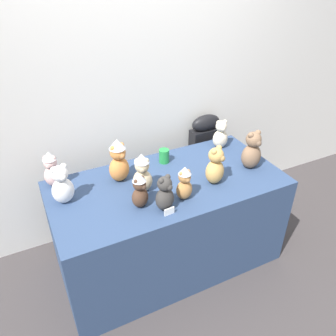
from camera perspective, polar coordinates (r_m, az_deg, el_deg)
The scene contains 16 objects.
ground_plane at distance 2.81m, azimuth 2.37°, elevation -18.28°, with size 10.00×10.00×0.00m, color #3D3838.
wall_back at distance 2.76m, azimuth -6.30°, elevation 13.80°, with size 7.00×0.08×2.60m, color silver.
display_table at distance 2.68m, azimuth 0.00°, elevation -9.25°, with size 1.69×0.83×0.78m, color navy.
instrument_case at distance 3.27m, azimuth 6.00°, elevation 1.18°, with size 0.28×0.12×0.97m.
teddy_bear_cream at distance 2.86m, azimuth 8.88°, elevation 5.57°, with size 0.14×0.13×0.25m.
teddy_bear_blush at distance 2.47m, azimuth -19.08°, elevation -0.22°, with size 0.16×0.15×0.27m.
teddy_bear_honey at distance 2.39m, azimuth 8.00°, elevation 0.26°, with size 0.19×0.18×0.29m.
teddy_bear_caramel at distance 2.22m, azimuth 2.81°, elevation -2.60°, with size 0.12×0.11×0.25m.
teddy_bear_snow at distance 2.28m, azimuth -17.48°, elevation -2.80°, with size 0.17×0.15×0.28m.
teddy_bear_cocoa at distance 2.15m, azimuth -4.80°, elevation -3.84°, with size 0.14×0.14×0.25m.
teddy_bear_charcoal at distance 2.12m, azimuth -0.55°, elevation -4.44°, with size 0.16×0.15×0.25m.
teddy_bear_sand at distance 2.28m, azimuth -4.37°, elevation -0.88°, with size 0.16×0.15×0.29m.
teddy_bear_mocha at distance 2.61m, azimuth 14.01°, elevation 2.81°, with size 0.17×0.15×0.31m.
teddy_bear_ginger at distance 2.40m, azimuth -8.36°, elevation 1.23°, with size 0.18×0.17×0.33m.
party_cup_green at distance 2.64m, azimuth -0.67°, elevation 2.05°, with size 0.08×0.08×0.11m, color #238C3D.
name_card_front_left at distance 2.14m, azimuth 0.22°, elevation -7.35°, with size 0.07×0.01×0.05m, color white.
Camera 1 is at (-0.88, -1.55, 2.17)m, focal length 36.04 mm.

